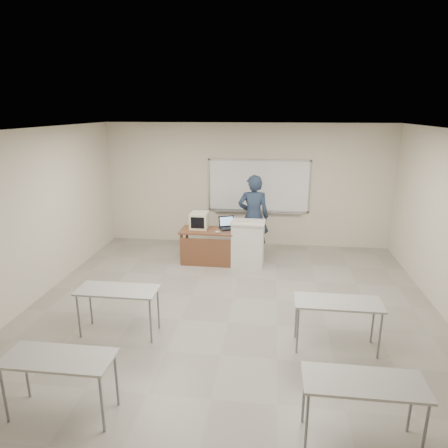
# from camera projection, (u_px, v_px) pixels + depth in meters

# --- Properties ---
(floor) EXTENTS (7.00, 8.00, 0.01)m
(floor) POSITION_uv_depth(u_px,v_px,m) (228.00, 323.00, 6.41)
(floor) COLOR gray
(floor) RESTS_ON ground
(whiteboard) EXTENTS (2.48, 0.10, 1.31)m
(whiteboard) POSITION_uv_depth(u_px,v_px,m) (259.00, 187.00, 9.75)
(whiteboard) COLOR white
(whiteboard) RESTS_ON floor
(student_desks) EXTENTS (4.40, 2.20, 0.73)m
(student_desks) POSITION_uv_depth(u_px,v_px,m) (216.00, 330.00, 4.94)
(student_desks) COLOR #AFAEA9
(student_desks) RESTS_ON floor
(instructor_desk) EXTENTS (1.28, 0.64, 0.75)m
(instructor_desk) POSITION_uv_depth(u_px,v_px,m) (209.00, 241.00, 8.73)
(instructor_desk) COLOR brown
(instructor_desk) RESTS_ON floor
(podium) EXTENTS (0.71, 0.52, 1.00)m
(podium) POSITION_uv_depth(u_px,v_px,m) (248.00, 243.00, 8.64)
(podium) COLOR beige
(podium) RESTS_ON floor
(crt_monitor) EXTENTS (0.39, 0.44, 0.37)m
(crt_monitor) POSITION_uv_depth(u_px,v_px,m) (199.00, 220.00, 8.87)
(crt_monitor) COLOR beige
(crt_monitor) RESTS_ON instructor_desk
(laptop) EXTENTS (0.35, 0.32, 0.26)m
(laptop) POSITION_uv_depth(u_px,v_px,m) (229.00, 226.00, 8.85)
(laptop) COLOR black
(laptop) RESTS_ON instructor_desk
(mouse) EXTENTS (0.12, 0.09, 0.04)m
(mouse) POSITION_uv_depth(u_px,v_px,m) (217.00, 232.00, 8.55)
(mouse) COLOR #BABCC3
(mouse) RESTS_ON instructor_desk
(keyboard) EXTENTS (0.44, 0.24, 0.02)m
(keyboard) POSITION_uv_depth(u_px,v_px,m) (241.00, 222.00, 8.40)
(keyboard) COLOR beige
(keyboard) RESTS_ON podium
(presenter) EXTENTS (0.73, 0.50, 1.92)m
(presenter) POSITION_uv_depth(u_px,v_px,m) (253.00, 217.00, 9.00)
(presenter) COLOR black
(presenter) RESTS_ON floor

